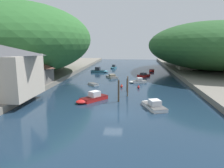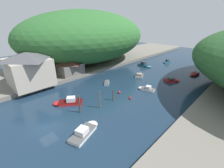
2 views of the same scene
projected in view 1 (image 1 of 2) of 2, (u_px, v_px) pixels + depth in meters
water_surface at (124, 78)px, 58.59m from camera, size 130.00×130.00×0.00m
left_bank at (32, 75)px, 60.99m from camera, size 22.00×120.00×1.00m
right_bank at (224, 78)px, 56.00m from camera, size 22.00×120.00×1.00m
hillside_left at (22, 39)px, 57.44m from camera, size 35.45×49.62×18.56m
hillside_right at (210, 45)px, 69.62m from camera, size 38.73×54.23×14.90m
waterfront_building at (2, 70)px, 34.07m from camera, size 10.64×9.65×8.15m
boathouse_shed at (33, 71)px, 45.20m from camera, size 6.78×7.26×5.02m
right_bank_cottage at (186, 60)px, 70.45m from camera, size 5.65×7.11×5.21m
boat_near_quay at (91, 98)px, 35.73m from camera, size 5.15×5.87×1.53m
boat_red_skiff at (144, 75)px, 61.53m from camera, size 4.28×4.62×1.08m
boat_open_rowboat at (153, 105)px, 32.19m from camera, size 3.88×6.17×1.34m
boat_cabin_cruiser at (152, 71)px, 70.75m from camera, size 1.90×3.79×0.72m
boat_mid_channel at (113, 67)px, 79.81m from camera, size 2.19×3.39×1.38m
boat_moored_right at (100, 71)px, 69.87m from camera, size 5.60×2.60×1.68m
boat_navy_launch at (111, 76)px, 59.53m from camera, size 4.07×5.18×1.00m
boat_white_cruiser at (138, 81)px, 51.85m from camera, size 4.39×2.66×1.18m
boat_small_dinghy at (92, 84)px, 49.13m from camera, size 3.17×3.39×0.47m
mooring_post_nearest at (119, 91)px, 35.08m from camera, size 0.29×0.29×3.63m
mooring_post_second at (128, 86)px, 38.58m from camera, size 0.21×0.21×3.68m
mooring_post_middle at (127, 85)px, 42.57m from camera, size 0.25×0.25×2.56m
channel_buoy_near at (121, 86)px, 46.22m from camera, size 0.56×0.56×0.84m
channel_buoy_far at (139, 87)px, 45.48m from camera, size 0.51×0.51×0.77m
person_on_quay at (47, 77)px, 48.46m from camera, size 0.26×0.40×1.69m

